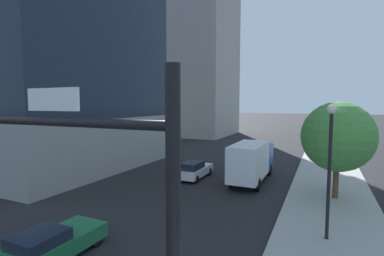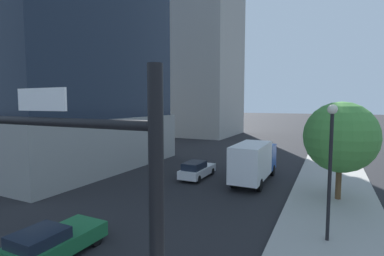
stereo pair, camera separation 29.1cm
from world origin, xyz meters
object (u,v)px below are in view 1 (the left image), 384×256
at_px(car_green, 54,243).
at_px(box_truck, 252,160).
at_px(construction_building, 195,45).
at_px(traffic_light_pole, 68,214).
at_px(car_white, 194,170).
at_px(street_lamp, 330,153).
at_px(street_tree, 338,137).

xyz_separation_m(car_green, box_truck, (4.78, 15.18, 1.15)).
distance_m(construction_building, car_green, 52.41).
distance_m(traffic_light_pole, car_white, 20.58).
bearing_deg(street_lamp, box_truck, 122.63).
distance_m(construction_building, traffic_light_pole, 57.69).
distance_m(traffic_light_pole, box_truck, 20.30).
relative_size(traffic_light_pole, street_tree, 1.06).
relative_size(traffic_light_pole, car_white, 1.56).
xyz_separation_m(traffic_light_pole, street_tree, (4.50, 17.99, -0.47)).
xyz_separation_m(construction_building, box_truck, (19.56, -31.81, -16.76)).
bearing_deg(box_truck, car_white, -169.37).
height_order(street_tree, box_truck, street_tree).
bearing_deg(box_truck, street_tree, -18.22).
bearing_deg(car_green, street_lamp, 31.72).
relative_size(construction_building, car_green, 10.45).
bearing_deg(construction_building, car_green, -72.54).
distance_m(car_green, car_white, 14.28).
xyz_separation_m(traffic_light_pole, box_truck, (-1.67, 20.02, -2.92)).
bearing_deg(traffic_light_pole, street_tree, 75.95).
bearing_deg(car_green, construction_building, 107.46).
relative_size(street_lamp, car_green, 1.58).
bearing_deg(car_white, traffic_light_pole, -71.36).
bearing_deg(box_truck, car_green, -107.49).
bearing_deg(car_green, box_truck, 72.51).
xyz_separation_m(street_tree, car_green, (-10.96, -13.15, -3.60)).
relative_size(construction_building, traffic_light_pole, 6.10).
height_order(street_lamp, street_tree, street_tree).
relative_size(construction_building, car_white, 9.54).
bearing_deg(traffic_light_pole, car_green, 143.11).
distance_m(street_lamp, car_white, 13.48).
relative_size(car_green, car_white, 0.91).
height_order(street_lamp, car_green, street_lamp).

